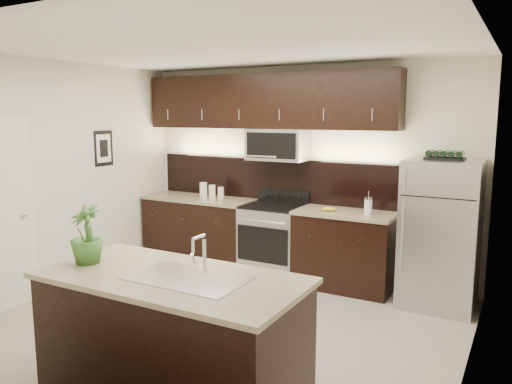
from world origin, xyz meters
TOP-DOWN VIEW (x-y plane):
  - ground at (0.00, 0.00)m, footprint 4.50×4.50m
  - room_walls at (-0.11, -0.04)m, footprint 4.52×4.02m
  - counter_run at (-0.46, 1.69)m, footprint 3.51×0.65m
  - upper_fixtures at (-0.43, 1.84)m, footprint 3.49×0.40m
  - island at (0.39, -1.20)m, footprint 1.96×0.96m
  - sink_faucet at (0.54, -1.19)m, footprint 0.84×0.50m
  - refrigerator at (1.80, 1.63)m, footprint 0.78×0.70m
  - wine_rack at (1.80, 1.63)m, footprint 0.40×0.25m
  - plant at (-0.37, -1.28)m, footprint 0.28×0.28m
  - canisters at (-1.23, 1.68)m, footprint 0.31×0.19m
  - french_press at (1.00, 1.64)m, footprint 0.09×0.09m
  - bananas at (0.48, 1.61)m, footprint 0.19×0.17m

SIDE VIEW (x-z plane):
  - ground at x=0.00m, z-range 0.00..0.00m
  - counter_run at x=-0.46m, z-range 0.00..0.94m
  - island at x=0.39m, z-range 0.00..0.94m
  - refrigerator at x=1.80m, z-range 0.00..1.61m
  - sink_faucet at x=0.54m, z-range 0.81..1.10m
  - bananas at x=0.48m, z-range 0.94..0.99m
  - canisters at x=-1.23m, z-range 0.93..1.15m
  - french_press at x=1.00m, z-range 0.91..1.17m
  - plant at x=-0.37m, z-range 0.94..1.40m
  - wine_rack at x=1.80m, z-range 1.61..1.70m
  - room_walls at x=-0.11m, z-range 0.34..3.05m
  - upper_fixtures at x=-0.43m, z-range 1.31..2.97m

